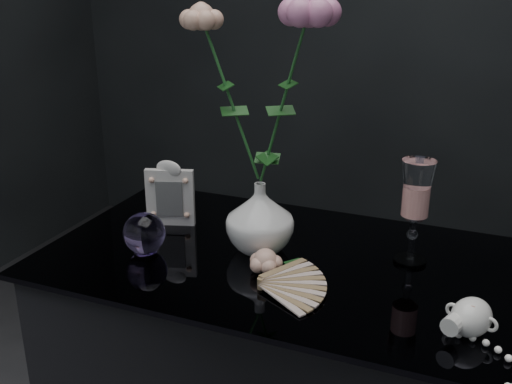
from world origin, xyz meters
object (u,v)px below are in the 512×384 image
at_px(picture_frame, 170,193).
at_px(loose_rose, 265,261).
at_px(paperweight, 144,233).
at_px(vase, 260,217).
at_px(pearl_jar, 471,316).
at_px(wine_glass, 414,213).

relative_size(picture_frame, loose_rose, 1.07).
bearing_deg(picture_frame, paperweight, -98.32).
distance_m(vase, loose_rose, 0.11).
relative_size(paperweight, pearl_jar, 0.39).
bearing_deg(picture_frame, vase, -29.35).
height_order(picture_frame, paperweight, picture_frame).
distance_m(vase, wine_glass, 0.32).
relative_size(vase, paperweight, 1.69).
height_order(vase, loose_rose, vase).
xyz_separation_m(paperweight, pearl_jar, (0.66, -0.06, -0.01)).
height_order(wine_glass, pearl_jar, wine_glass).
relative_size(picture_frame, pearl_jar, 0.68).
bearing_deg(wine_glass, paperweight, -162.12).
distance_m(picture_frame, pearl_jar, 0.72).
bearing_deg(loose_rose, vase, 95.69).
height_order(vase, picture_frame, picture_frame).
xyz_separation_m(paperweight, loose_rose, (0.27, 0.01, -0.02)).
height_order(vase, pearl_jar, vase).
bearing_deg(loose_rose, picture_frame, 131.97).
bearing_deg(picture_frame, wine_glass, -16.10).
distance_m(loose_rose, pearl_jar, 0.40).
bearing_deg(wine_glass, vase, -167.80).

